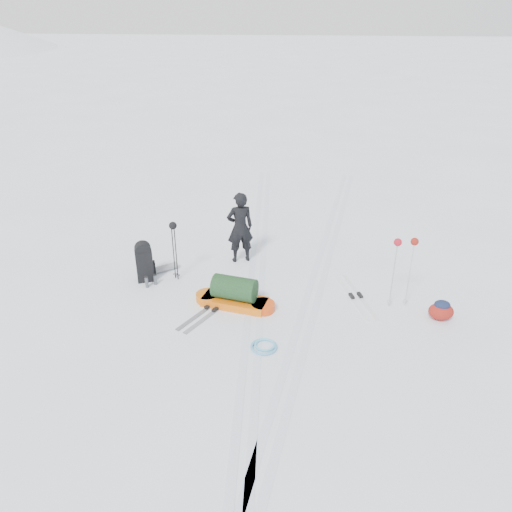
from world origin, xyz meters
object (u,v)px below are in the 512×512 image
object	(u,v)px
pulk_sled	(235,295)
expedition_rucksack	(147,262)
ski_poles_black	(173,233)
skier	(240,227)

from	to	relation	value
pulk_sled	expedition_rucksack	xyz separation A→B (m)	(-2.08, 0.87, 0.18)
pulk_sled	ski_poles_black	bearing A→B (deg)	158.54
skier	pulk_sled	distance (m)	2.10
pulk_sled	expedition_rucksack	bearing A→B (deg)	169.01
pulk_sled	expedition_rucksack	world-z (taller)	expedition_rucksack
pulk_sled	ski_poles_black	size ratio (longest dim) A/B	1.27
skier	pulk_sled	world-z (taller)	skier
pulk_sled	ski_poles_black	distance (m)	1.95
skier	ski_poles_black	bearing A→B (deg)	17.66
skier	ski_poles_black	world-z (taller)	skier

